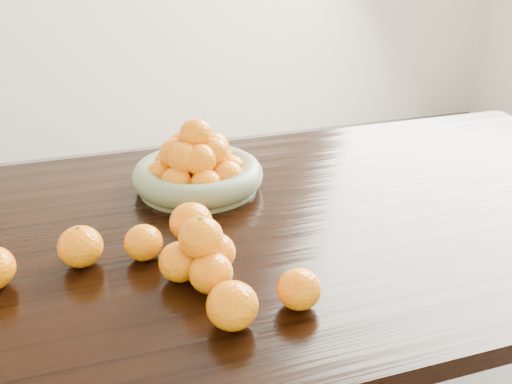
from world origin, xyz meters
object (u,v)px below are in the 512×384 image
object	(u,v)px
dining_table	(272,254)
orange_pyramid	(202,256)
loose_orange_0	(80,246)
fruit_bowl	(197,168)

from	to	relation	value
dining_table	orange_pyramid	distance (m)	0.30
orange_pyramid	loose_orange_0	xyz separation A→B (m)	(-0.20, 0.12, -0.01)
orange_pyramid	loose_orange_0	distance (m)	0.24
fruit_bowl	loose_orange_0	size ratio (longest dim) A/B	3.73
dining_table	orange_pyramid	size ratio (longest dim) A/B	13.83
dining_table	fruit_bowl	bearing A→B (deg)	120.57
fruit_bowl	loose_orange_0	xyz separation A→B (m)	(-0.28, -0.26, -0.01)
fruit_bowl	orange_pyramid	xyz separation A→B (m)	(-0.08, -0.38, -0.00)
dining_table	orange_pyramid	bearing A→B (deg)	-137.86
orange_pyramid	fruit_bowl	bearing A→B (deg)	78.34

